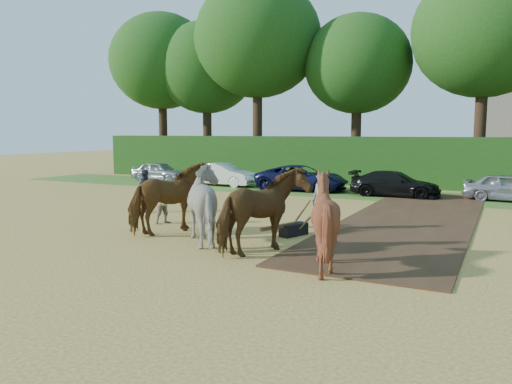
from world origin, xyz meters
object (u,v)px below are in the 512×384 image
(parked_cars, at_px, (456,185))
(church, at_px, (509,42))
(spectator_far, at_px, (145,191))
(spectator_near, at_px, (165,202))
(plough_team, at_px, (239,207))

(parked_cars, height_order, church, church)
(spectator_far, distance_m, parked_cars, 14.96)
(spectator_near, bearing_deg, spectator_far, 82.98)
(spectator_near, bearing_deg, plough_team, -86.30)
(spectator_near, height_order, church, church)
(spectator_near, xyz_separation_m, church, (10.31, 52.76, 12.96))
(spectator_near, xyz_separation_m, spectator_far, (-2.31, 1.73, 0.12))
(spectator_far, relative_size, church, 0.07)
(spectator_far, height_order, parked_cars, spectator_far)
(spectator_near, height_order, parked_cars, spectator_near)
(parked_cars, bearing_deg, plough_team, -108.27)
(spectator_far, relative_size, plough_team, 0.22)
(spectator_near, distance_m, parked_cars, 14.68)
(plough_team, xyz_separation_m, church, (6.13, 54.80, 12.58))
(spectator_near, distance_m, spectator_far, 2.89)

